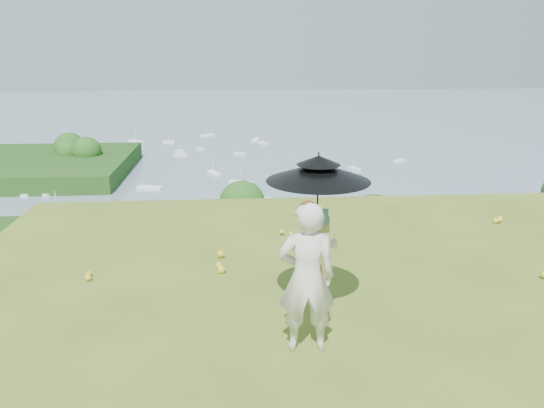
{
  "coord_description": "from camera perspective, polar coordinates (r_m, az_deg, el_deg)",
  "views": [
    {
      "loc": [
        -2.33,
        -5.29,
        3.56
      ],
      "look_at": [
        -1.72,
        3.37,
        0.95
      ],
      "focal_mm": 35.0,
      "sensor_mm": 36.0,
      "label": 1
    }
  ],
  "objects": [
    {
      "name": "painter_cap",
      "position": [
        5.98,
        3.9,
        -0.21
      ],
      "size": [
        0.25,
        0.29,
        0.1
      ],
      "primitive_type": null,
      "rotation": [
        0.0,
        0.0,
        -0.15
      ],
      "color": "#BF6B69",
      "rests_on": "painter"
    },
    {
      "name": "bay_water",
      "position": [
        248.16,
        -3.48,
        8.04
      ],
      "size": [
        700.0,
        700.0,
        0.0
      ],
      "primitive_type": "plane",
      "color": "slate",
      "rests_on": "ground"
    },
    {
      "name": "sun_umbrella",
      "position": [
        6.58,
        4.95,
        1.42
      ],
      "size": [
        1.35,
        1.35,
        0.98
      ],
      "primitive_type": null,
      "rotation": [
        0.0,
        0.0,
        -0.04
      ],
      "color": "black",
      "rests_on": "field_easel"
    },
    {
      "name": "field_easel",
      "position": [
        6.89,
        4.74,
        -6.82
      ],
      "size": [
        0.66,
        0.66,
        1.62
      ],
      "primitive_type": null,
      "rotation": [
        0.0,
        0.0,
        -0.08
      ],
      "color": "#9F8242",
      "rests_on": "ground"
    },
    {
      "name": "painter",
      "position": [
        6.29,
        3.74,
        -7.92
      ],
      "size": [
        0.69,
        0.46,
        1.88
      ],
      "primitive_type": "imported",
      "rotation": [
        0.0,
        0.0,
        3.13
      ],
      "color": "beige",
      "rests_on": "ground"
    },
    {
      "name": "moored_boats",
      "position": [
        170.71,
        -7.36,
        4.04
      ],
      "size": [
        140.0,
        140.0,
        0.7
      ],
      "primitive_type": null,
      "color": "white",
      "rests_on": "bay_water"
    },
    {
      "name": "harbor_town",
      "position": [
        86.87,
        -2.2,
        -5.61
      ],
      "size": [
        110.0,
        22.0,
        5.0
      ],
      "primitive_type": null,
      "color": "silver",
      "rests_on": "shoreline_tier"
    },
    {
      "name": "slope_trees",
      "position": [
        44.43,
        -0.66,
        -7.93
      ],
      "size": [
        110.0,
        50.0,
        6.0
      ],
      "primitive_type": null,
      "color": "#255118",
      "rests_on": "forest_slope"
    },
    {
      "name": "ground",
      "position": [
        6.79,
        17.35,
        -15.71
      ],
      "size": [
        14.0,
        14.0,
        0.0
      ],
      "primitive_type": "plane",
      "color": "#51691E",
      "rests_on": "ground"
    },
    {
      "name": "wildflowers",
      "position": [
        6.96,
        16.64,
        -14.23
      ],
      "size": [
        10.0,
        10.5,
        0.12
      ],
      "primitive_type": null,
      "color": "yellow",
      "rests_on": "ground"
    },
    {
      "name": "shoreline_tier",
      "position": [
        89.54,
        -2.15,
        -9.46
      ],
      "size": [
        170.0,
        28.0,
        8.0
      ],
      "primitive_type": "cube",
      "color": "#6C6356",
      "rests_on": "bay_water"
    }
  ]
}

